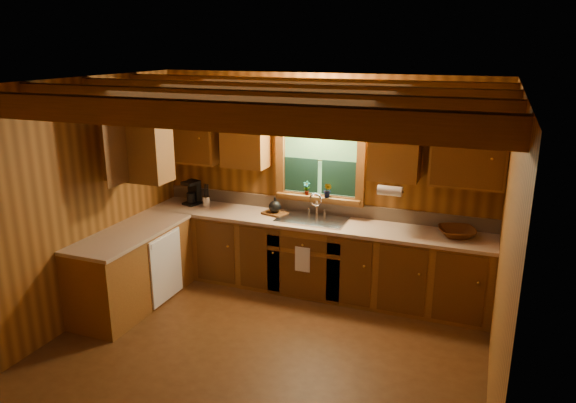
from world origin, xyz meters
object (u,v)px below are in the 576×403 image
at_px(coffee_maker, 193,192).
at_px(cutting_board, 275,213).
at_px(sink, 312,223).
at_px(wicker_basket, 457,232).

height_order(coffee_maker, cutting_board, coffee_maker).
relative_size(sink, wicker_basket, 2.06).
bearing_deg(cutting_board, wicker_basket, 15.30).
bearing_deg(cutting_board, coffee_maker, -166.14).
bearing_deg(cutting_board, sink, 11.43).
relative_size(coffee_maker, wicker_basket, 0.78).
xyz_separation_m(sink, wicker_basket, (1.66, 0.02, 0.09)).
bearing_deg(coffee_maker, cutting_board, 14.00).
bearing_deg(wicker_basket, coffee_maker, 178.99).
xyz_separation_m(coffee_maker, wicker_basket, (3.33, -0.06, -0.10)).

